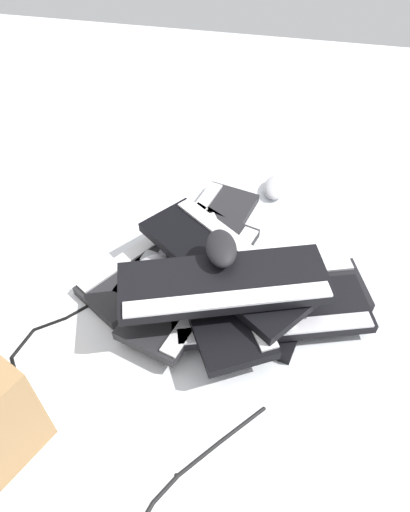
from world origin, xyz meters
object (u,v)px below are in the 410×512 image
object	(u,v)px
keyboard_6	(212,283)
keyboard_1	(161,258)
keyboard_3	(274,292)
mouse_5	(275,187)
keyboard_0	(203,237)
mouse_1	(333,314)
keyboard_4	(270,312)
mouse_2	(195,229)
keyboard_2	(210,301)
keyboard_8	(224,284)
keyboard_5	(195,280)
mouse_4	(151,268)
mouse_0	(223,248)
mouse_3	(275,313)
keyboard_7	(224,261)

from	to	relation	value
keyboard_6	keyboard_1	bearing A→B (deg)	56.01
keyboard_3	mouse_5	bearing A→B (deg)	5.51
keyboard_0	mouse_1	distance (m)	0.39
mouse_5	mouse_1	bearing A→B (deg)	23.37
keyboard_4	mouse_2	size ratio (longest dim) A/B	4.23
keyboard_3	keyboard_4	distance (m)	0.09
keyboard_2	keyboard_8	size ratio (longest dim) A/B	0.99
keyboard_5	mouse_2	world-z (taller)	mouse_2
keyboard_1	mouse_5	size ratio (longest dim) A/B	4.12
keyboard_2	keyboard_8	distance (m)	0.13
mouse_1	mouse_4	xyz separation A→B (m)	(0.03, 0.44, 0.03)
keyboard_0	keyboard_3	size ratio (longest dim) A/B	1.00
keyboard_4	keyboard_6	xyz separation A→B (m)	(0.03, 0.14, 0.03)
mouse_2	keyboard_1	bearing A→B (deg)	-49.02
mouse_0	keyboard_5	bearing A→B (deg)	68.99
mouse_1	mouse_3	world-z (taller)	mouse_3
keyboard_4	mouse_2	xyz separation A→B (m)	(0.22, 0.22, 0.01)
keyboard_0	keyboard_5	distance (m)	0.18
keyboard_7	mouse_0	size ratio (longest dim) A/B	4.02
keyboard_6	mouse_2	bearing A→B (deg)	23.69
mouse_1	mouse_2	xyz separation A→B (m)	(0.18, 0.36, 0.03)
keyboard_8	mouse_1	xyz separation A→B (m)	(0.06, -0.25, -0.11)
keyboard_2	keyboard_4	distance (m)	0.15
keyboard_7	mouse_2	size ratio (longest dim) A/B	4.02
keyboard_5	keyboard_2	bearing A→B (deg)	-124.68
mouse_1	mouse_3	xyz separation A→B (m)	(-0.07, 0.13, 0.06)
keyboard_7	mouse_4	world-z (taller)	keyboard_7
keyboard_2	mouse_3	world-z (taller)	mouse_3
keyboard_1	keyboard_0	bearing A→B (deg)	-42.92
keyboard_4	mouse_5	world-z (taller)	keyboard_4
mouse_0	mouse_4	world-z (taller)	mouse_0
keyboard_0	mouse_1	size ratio (longest dim) A/B	4.21
mouse_4	keyboard_6	bearing A→B (deg)	117.99
keyboard_2	keyboard_7	bearing A→B (deg)	-24.35
keyboard_0	mouse_3	distance (m)	0.34
keyboard_0	keyboard_2	distance (m)	0.21
keyboard_7	mouse_4	bearing A→B (deg)	92.46
keyboard_5	mouse_1	world-z (taller)	keyboard_5
keyboard_7	mouse_1	bearing A→B (deg)	-97.33
keyboard_6	mouse_1	distance (m)	0.28
keyboard_4	keyboard_7	size ratio (longest dim) A/B	1.05
keyboard_7	keyboard_8	distance (m)	0.10
keyboard_4	keyboard_2	bearing A→B (deg)	79.75
keyboard_3	keyboard_1	bearing A→B (deg)	80.09
keyboard_2	mouse_5	bearing A→B (deg)	-13.20
keyboard_3	mouse_0	distance (m)	0.20
keyboard_8	mouse_0	xyz separation A→B (m)	(0.07, 0.02, 0.04)
keyboard_8	keyboard_3	bearing A→B (deg)	-46.87
keyboard_3	mouse_5	world-z (taller)	mouse_5
keyboard_3	mouse_0	bearing A→B (deg)	105.19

